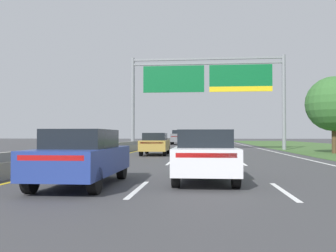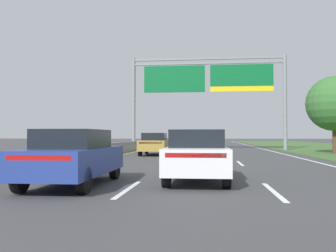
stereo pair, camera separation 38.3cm
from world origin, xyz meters
name	(u,v)px [view 1 (the left image)]	position (x,y,z in m)	size (l,w,h in m)	color
ground_plane	(204,150)	(0.00, 35.00, 0.00)	(220.00, 220.00, 0.00)	#3D3D3F
lane_striping	(204,150)	(0.00, 34.54, 0.00)	(11.96, 106.00, 0.01)	white
median_barrier_concrete	(135,146)	(-6.60, 35.00, 0.35)	(0.60, 110.00, 0.85)	gray
overhead_sign_gantry	(207,83)	(0.30, 36.20, 6.52)	(15.06, 0.42, 9.14)	gray
pickup_truck_grey	(178,137)	(-3.86, 55.73, 1.07)	(2.10, 5.44, 2.20)	slate
car_blue_left_lane_sedan	(82,156)	(-3.54, 11.09, 0.82)	(1.86, 4.42, 1.57)	navy
car_white_centre_lane_sedan	(205,154)	(-0.10, 12.42, 0.82)	(1.85, 4.41, 1.57)	silver
car_black_centre_lane_sedan	(203,140)	(-0.09, 48.87, 0.82)	(1.86, 4.41, 1.57)	black
car_gold_left_lane_sedan	(155,143)	(-3.51, 26.58, 0.82)	(1.91, 4.44, 1.57)	#A38438
roadside_tree_mid	(334,104)	(9.90, 29.67, 3.81)	(4.21, 4.21, 5.93)	#4C3823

